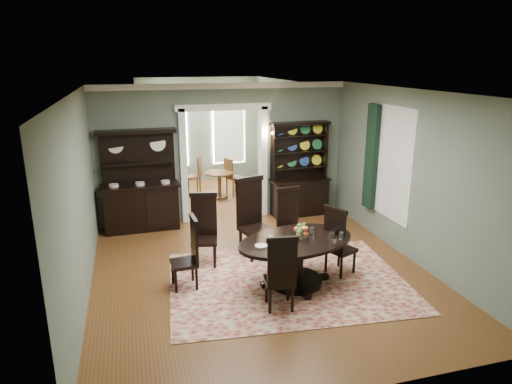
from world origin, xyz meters
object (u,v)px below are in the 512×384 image
welsh_dresser (299,182)px  dining_table (296,253)px  parlor_table (219,181)px  sideboard (141,195)px

welsh_dresser → dining_table: bearing=-115.0°
parlor_table → sideboard: bearing=-138.8°
sideboard → parlor_table: sideboard is taller
sideboard → parlor_table: (2.02, 1.77, -0.29)m
dining_table → parlor_table: size_ratio=2.93×
dining_table → parlor_table: 5.01m
dining_table → sideboard: 3.95m
dining_table → welsh_dresser: 3.49m
welsh_dresser → parlor_table: welsh_dresser is taller
dining_table → sideboard: sideboard is taller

